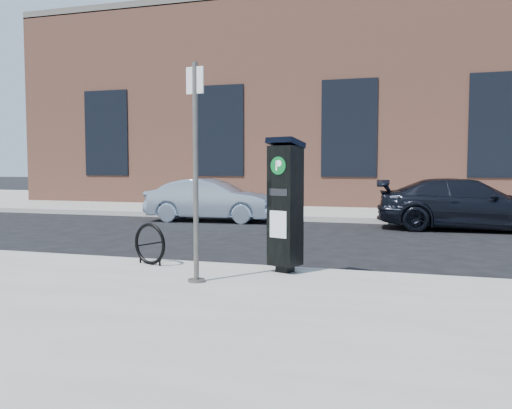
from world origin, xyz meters
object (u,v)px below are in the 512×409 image
at_px(sign_pole, 196,174).
at_px(bike_rack, 150,244).
at_px(car_dark, 468,204).
at_px(parking_kiosk, 285,203).
at_px(car_silver, 211,200).

distance_m(sign_pole, bike_rack, 1.84).
xyz_separation_m(sign_pole, bike_rack, (-1.17, 0.93, -1.08)).
bearing_deg(car_dark, parking_kiosk, 156.08).
bearing_deg(car_dark, bike_rack, 143.72).
height_order(bike_rack, car_silver, car_silver).
distance_m(parking_kiosk, bike_rack, 2.21).
xyz_separation_m(parking_kiosk, bike_rack, (-2.11, -0.05, -0.66)).
distance_m(car_silver, car_dark, 7.12).
bearing_deg(bike_rack, car_silver, 123.42).
bearing_deg(parking_kiosk, car_silver, 138.95).
bearing_deg(parking_kiosk, bike_rack, -158.65).
bearing_deg(sign_pole, car_dark, 74.30).
height_order(parking_kiosk, car_silver, parking_kiosk).
relative_size(bike_rack, car_dark, 0.14).
bearing_deg(car_dark, sign_pole, 152.91).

